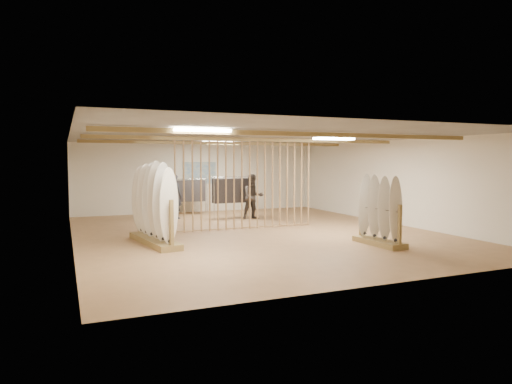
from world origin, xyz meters
name	(u,v)px	position (x,y,z in m)	size (l,w,h in m)	color
floor	(256,233)	(0.00, 0.00, 0.00)	(12.00, 12.00, 0.00)	#A97C51
ceiling	(256,137)	(0.00, 0.00, 2.80)	(12.00, 12.00, 0.00)	gray
wall_back	(199,178)	(0.00, 6.00, 1.40)	(12.00, 12.00, 0.00)	white
wall_front	(393,203)	(0.00, -6.00, 1.40)	(12.00, 12.00, 0.00)	white
wall_left	(71,189)	(-5.00, 0.00, 1.40)	(12.00, 12.00, 0.00)	white
wall_right	(394,182)	(5.00, 0.00, 1.40)	(12.00, 12.00, 0.00)	white
ceiling_slats	(256,140)	(0.00, 0.00, 2.72)	(9.50, 6.12, 0.10)	olive
light_panels	(256,139)	(0.00, 0.00, 2.74)	(1.20, 0.35, 0.06)	white
bamboo_partition	(246,184)	(0.00, 0.80, 1.40)	(4.45, 0.05, 2.78)	#A88051
poster	(199,173)	(0.00, 5.98, 1.60)	(1.40, 0.03, 0.90)	#2F68A6
rack_left	(154,217)	(-3.07, -0.63, 0.69)	(0.93, 2.57, 2.02)	olive
rack_right	(379,221)	(2.10, -2.97, 0.61)	(0.55, 1.56, 1.80)	olive
clothing_rack_a	(189,191)	(-0.68, 5.09, 0.94)	(1.34, 0.49, 1.44)	silver
clothing_rack_b	(231,191)	(0.47, 3.47, 1.02)	(1.46, 0.41, 1.57)	silver
shopper_a	(174,193)	(-1.47, 4.12, 0.93)	(0.68, 0.46, 1.85)	#24252B
shopper_b	(253,194)	(1.12, 2.92, 0.92)	(0.89, 0.69, 1.84)	#332C27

